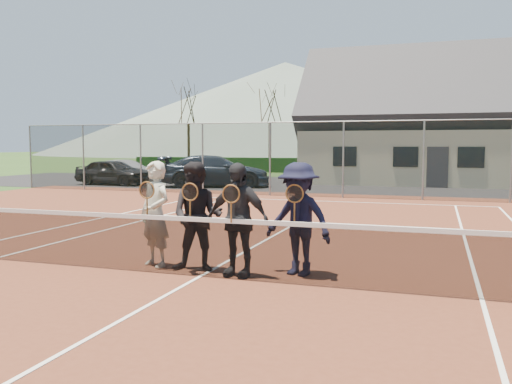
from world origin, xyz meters
TOP-DOWN VIEW (x-y plane):
  - ground at (0.00, 20.00)m, footprint 220.00×220.00m
  - court_surface at (0.00, 0.00)m, footprint 30.00×30.00m
  - tarmac_carpark at (-4.00, 20.00)m, footprint 40.00×12.00m
  - hedge_row at (0.00, 32.00)m, footprint 40.00×1.20m
  - hill_west at (-25.00, 95.00)m, footprint 110.00×110.00m
  - car_a at (-12.57, 16.65)m, footprint 4.02×1.82m
  - car_b at (-12.75, 18.23)m, footprint 3.89×1.51m
  - car_c at (-6.94, 17.12)m, footprint 5.82×3.70m
  - court_markings at (0.00, 0.00)m, footprint 11.03×23.83m
  - tennis_net at (0.00, 0.00)m, footprint 11.68×0.08m
  - perimeter_fence at (0.00, 13.50)m, footprint 30.07×0.07m
  - clubhouse at (4.00, 24.00)m, footprint 15.60×8.20m
  - tree_a at (-16.00, 33.00)m, footprint 3.20×3.20m
  - tree_b at (-9.00, 33.00)m, footprint 3.20×3.20m
  - tree_c at (2.00, 33.00)m, footprint 3.20×3.20m
  - player_a at (-1.04, 0.46)m, footprint 0.77×0.66m
  - player_b at (-0.21, 0.37)m, footprint 0.97×0.81m
  - player_c at (0.53, 0.25)m, footprint 1.10×0.56m
  - player_d at (1.43, 0.62)m, footprint 1.31×1.00m

SIDE VIEW (x-z plane):
  - ground at x=0.00m, z-range 0.00..0.00m
  - tarmac_carpark at x=-4.00m, z-range 0.00..0.01m
  - court_surface at x=0.00m, z-range 0.00..0.02m
  - court_markings at x=0.00m, z-range 0.02..0.03m
  - tennis_net at x=0.00m, z-range -0.01..1.09m
  - hedge_row at x=0.00m, z-range 0.00..1.10m
  - car_b at x=-12.75m, z-range 0.00..1.26m
  - car_a at x=-12.57m, z-range 0.00..1.34m
  - car_c at x=-6.94m, z-range 0.00..1.57m
  - player_d at x=1.43m, z-range 0.02..1.82m
  - player_b at x=-0.21m, z-range 0.02..1.82m
  - player_c at x=0.53m, z-range 0.02..1.82m
  - player_a at x=-1.04m, z-range 0.02..1.82m
  - perimeter_fence at x=0.00m, z-range 0.01..3.03m
  - clubhouse at x=4.00m, z-range 0.14..7.84m
  - tree_a at x=-16.00m, z-range 1.91..9.68m
  - tree_b at x=-9.00m, z-range 1.91..9.68m
  - tree_c at x=2.00m, z-range 1.91..9.68m
  - hill_west at x=-25.00m, z-range 0.00..18.00m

